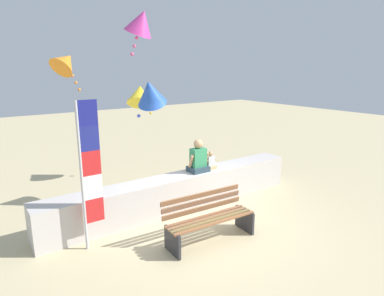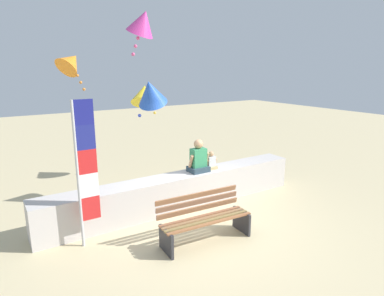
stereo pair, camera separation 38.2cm
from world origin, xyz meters
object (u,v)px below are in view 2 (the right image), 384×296
at_px(kite_blue, 151,93).
at_px(kite_magenta, 143,23).
at_px(person_child, 211,162).
at_px(kite_orange, 71,62).
at_px(park_bench, 204,219).
at_px(person_adult, 198,159).
at_px(kite_yellow, 144,94).
at_px(flag_banner, 84,167).

xyz_separation_m(kite_blue, kite_magenta, (0.09, 0.52, 1.56)).
xyz_separation_m(person_child, kite_orange, (-2.36, 3.24, 2.39)).
xyz_separation_m(park_bench, kite_magenta, (0.10, 2.69, 3.80)).
bearing_deg(kite_magenta, kite_orange, 119.33).
bearing_deg(kite_orange, person_child, -53.96).
height_order(person_adult, kite_yellow, kite_yellow).
height_order(kite_blue, kite_yellow, kite_blue).
bearing_deg(kite_blue, person_adult, -34.72).
bearing_deg(person_child, kite_yellow, 101.62).
distance_m(person_child, kite_magenta, 3.65).
xyz_separation_m(park_bench, kite_yellow, (0.74, 4.15, 2.04)).
bearing_deg(kite_magenta, park_bench, -92.03).
height_order(person_adult, kite_magenta, kite_magenta).
distance_m(kite_magenta, kite_orange, 2.56).
height_order(park_bench, kite_magenta, kite_magenta).
relative_size(park_bench, kite_yellow, 1.57).
xyz_separation_m(park_bench, flag_banner, (-1.90, 1.01, 1.08)).
relative_size(park_bench, kite_blue, 1.68).
relative_size(flag_banner, kite_yellow, 2.34).
bearing_deg(person_child, park_bench, -129.54).
bearing_deg(flag_banner, kite_yellow, 50.07).
bearing_deg(person_adult, person_child, 0.07).
distance_m(park_bench, kite_orange, 5.72).
relative_size(kite_yellow, kite_orange, 0.98).
relative_size(person_child, kite_magenta, 0.39).
xyz_separation_m(person_adult, flag_banner, (-2.80, -0.54, 0.40)).
xyz_separation_m(flag_banner, kite_magenta, (1.99, 1.68, 2.72)).
bearing_deg(kite_orange, kite_blue, -67.49).
height_order(person_child, flag_banner, flag_banner).
distance_m(flag_banner, kite_yellow, 4.21).
xyz_separation_m(kite_yellow, kite_orange, (-1.82, 0.63, 0.90)).
bearing_deg(person_child, flag_banner, -170.40).
height_order(person_child, kite_magenta, kite_magenta).
xyz_separation_m(kite_blue, kite_yellow, (0.74, 1.99, -0.20)).
relative_size(person_child, flag_banner, 0.17).
bearing_deg(park_bench, kite_yellow, 79.93).
xyz_separation_m(flag_banner, kite_orange, (0.81, 3.78, 1.86)).
xyz_separation_m(park_bench, person_child, (1.27, 1.54, 0.55)).
distance_m(person_adult, kite_yellow, 2.95).
bearing_deg(kite_orange, kite_magenta, -60.67).
bearing_deg(park_bench, person_adult, 59.76).
bearing_deg(kite_blue, kite_orange, 112.51).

